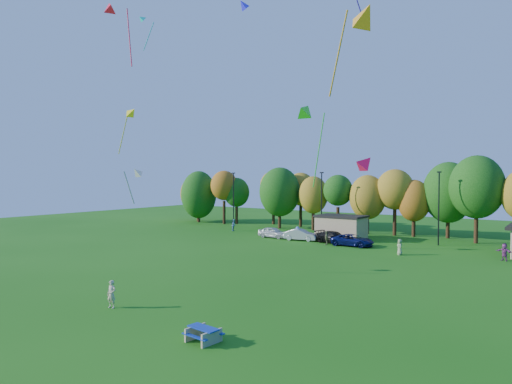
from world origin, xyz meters
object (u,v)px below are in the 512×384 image
Objects in this scene: car_b at (301,235)px; car_c at (352,240)px; kite_flyer at (112,294)px; car_d at (334,237)px; picnic_table at (203,333)px; car_a at (273,232)px.

car_b is 0.88× the size of car_c.
car_b is 7.59m from car_c.
kite_flyer is at bearing 174.98° from car_c.
car_d is (-2.87, 0.80, 0.04)m from car_c.
car_b reaches higher than car_c.
picnic_table is 8.94m from kite_flyer.
kite_flyer reaches higher than car_d.
car_d is (-0.74, 34.16, -0.14)m from kite_flyer.
picnic_table is 0.36× the size of car_c.
kite_flyer is 33.43m from car_c.
kite_flyer is 0.35× the size of car_c.
picnic_table is 36.51m from car_d.
car_d reaches higher than car_a.
car_b is at bearing -89.66° from car_a.
car_c is (11.98, -0.71, -0.03)m from car_a.
car_b is at bearing 117.59° from picnic_table.
picnic_table is 39.80m from car_a.
car_c is at bearing 76.06° from kite_flyer.
car_d reaches higher than picnic_table.
car_c is 0.99× the size of car_d.
car_c is at bearing -105.70° from car_b.
kite_flyer is 34.40m from car_b.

